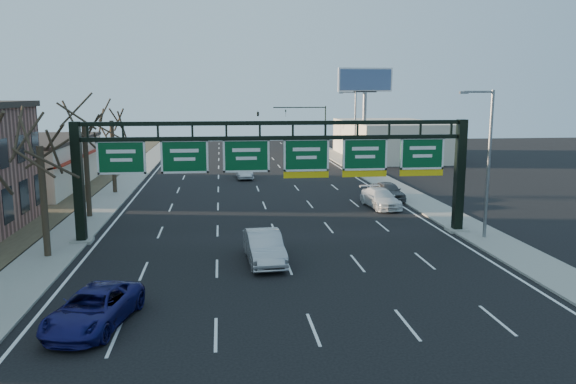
{
  "coord_description": "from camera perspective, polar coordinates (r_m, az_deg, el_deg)",
  "views": [
    {
      "loc": [
        -3.33,
        -25.74,
        8.81
      ],
      "look_at": [
        0.45,
        5.85,
        3.2
      ],
      "focal_mm": 35.0,
      "sensor_mm": 36.0,
      "label": 1
    }
  ],
  "objects": [
    {
      "name": "tree_gantry",
      "position": [
        32.21,
        -24.06,
        6.12
      ],
      "size": [
        3.6,
        3.6,
        8.48
      ],
      "color": "#2C2418",
      "rests_on": "sidewalk_left"
    },
    {
      "name": "car_silver_distant",
      "position": [
        58.96,
        -4.49,
        2.08
      ],
      "size": [
        1.74,
        4.44,
        1.44
      ],
      "primitive_type": "imported",
      "rotation": [
        0.0,
        0.0,
        0.05
      ],
      "color": "silver",
      "rests_on": "ground"
    },
    {
      "name": "sidewalk_left",
      "position": [
        47.52,
        -18.2,
        -1.12
      ],
      "size": [
        3.0,
        120.0,
        0.12
      ],
      "primitive_type": "cube",
      "color": "gray",
      "rests_on": "ground"
    },
    {
      "name": "tree_mid",
      "position": [
        41.84,
        -20.11,
        8.09
      ],
      "size": [
        3.6,
        3.6,
        9.24
      ],
      "color": "#2C2418",
      "rests_on": "sidewalk_left"
    },
    {
      "name": "sidewalk_right",
      "position": [
        49.29,
        12.4,
        -0.46
      ],
      "size": [
        3.0,
        120.0,
        0.12
      ],
      "primitive_type": "cube",
      "color": "gray",
      "rests_on": "ground"
    },
    {
      "name": "ground",
      "position": [
        27.41,
        0.53,
        -8.75
      ],
      "size": [
        160.0,
        160.0,
        0.0
      ],
      "primitive_type": "plane",
      "color": "black",
      "rests_on": "ground"
    },
    {
      "name": "car_silver_sedan",
      "position": [
        29.67,
        -2.44,
        -5.61
      ],
      "size": [
        2.08,
        5.14,
        1.66
      ],
      "primitive_type": "imported",
      "rotation": [
        0.0,
        0.0,
        0.06
      ],
      "color": "#A6A7AB",
      "rests_on": "ground"
    },
    {
      "name": "lane_markings",
      "position": [
        46.7,
        -2.61,
        -0.88
      ],
      "size": [
        21.6,
        120.0,
        0.01
      ],
      "primitive_type": "cube",
      "color": "white",
      "rests_on": "ground"
    },
    {
      "name": "sign_gantry",
      "position": [
        34.18,
        -0.91,
        2.97
      ],
      "size": [
        24.6,
        1.2,
        7.2
      ],
      "color": "black",
      "rests_on": "ground"
    },
    {
      "name": "building_right_distant",
      "position": [
        79.5,
        10.31,
        5.29
      ],
      "size": [
        12.0,
        20.0,
        5.0
      ],
      "primitive_type": "cube",
      "color": "beige",
      "rests_on": "ground"
    },
    {
      "name": "car_grey_far",
      "position": [
        47.66,
        10.15,
        0.11
      ],
      "size": [
        2.1,
        4.54,
        1.5
      ],
      "primitive_type": "imported",
      "rotation": [
        0.0,
        0.0,
        0.07
      ],
      "color": "#45484B",
      "rests_on": "ground"
    },
    {
      "name": "traffic_signal_mast",
      "position": [
        81.31,
        -0.46,
        7.67
      ],
      "size": [
        10.16,
        0.54,
        7.0
      ],
      "color": "black",
      "rests_on": "ground"
    },
    {
      "name": "billboard_right",
      "position": [
        73.06,
        7.83,
        10.11
      ],
      "size": [
        7.0,
        0.5,
        12.0
      ],
      "color": "slate",
      "rests_on": "ground"
    },
    {
      "name": "car_white_wagon",
      "position": [
        44.39,
        9.37,
        -0.63
      ],
      "size": [
        2.52,
        5.18,
        1.45
      ],
      "primitive_type": "imported",
      "rotation": [
        0.0,
        0.0,
        0.1
      ],
      "color": "white",
      "rests_on": "ground"
    },
    {
      "name": "tree_far",
      "position": [
        51.63,
        -17.57,
        8.07
      ],
      "size": [
        3.6,
        3.6,
        8.86
      ],
      "color": "#2C2418",
      "rests_on": "sidewalk_left"
    },
    {
      "name": "cream_strip",
      "position": [
        58.03,
        -25.03,
        2.68
      ],
      "size": [
        10.9,
        18.4,
        4.7
      ],
      "color": "beige",
      "rests_on": "ground"
    },
    {
      "name": "streetlight_far",
      "position": [
        67.72,
        6.72,
        6.78
      ],
      "size": [
        2.15,
        0.22,
        9.0
      ],
      "color": "slate",
      "rests_on": "sidewalk_right"
    },
    {
      "name": "car_blue_suv",
      "position": [
        23.08,
        -19.14,
        -11.11
      ],
      "size": [
        3.53,
        5.59,
        1.44
      ],
      "primitive_type": "imported",
      "rotation": [
        0.0,
        0.0,
        -0.24
      ],
      "color": "#131354",
      "rests_on": "ground"
    },
    {
      "name": "streetlight_near",
      "position": [
        35.65,
        19.56,
        3.42
      ],
      "size": [
        2.15,
        0.22,
        9.0
      ],
      "color": "slate",
      "rests_on": "sidewalk_right"
    }
  ]
}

